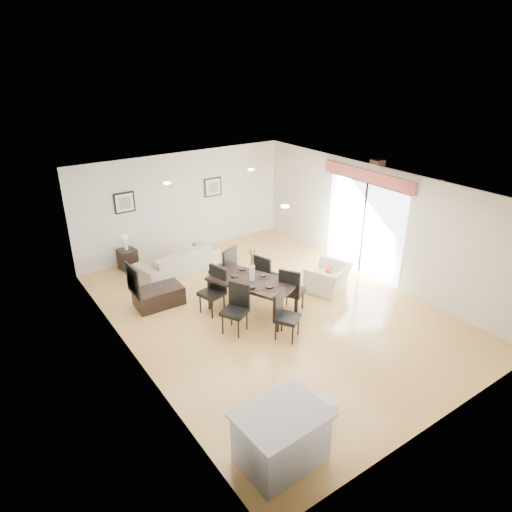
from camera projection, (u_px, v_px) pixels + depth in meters
ground at (271, 310)px, 9.74m from camera, size 8.00×8.00×0.00m
wall_back at (183, 203)px, 12.19m from camera, size 6.00×0.04×2.70m
wall_front at (448, 349)px, 6.19m from camera, size 6.00×0.04×2.70m
wall_left at (129, 293)px, 7.63m from camera, size 0.04×8.00×2.70m
wall_right at (375, 223)px, 10.75m from camera, size 0.04×8.00×2.70m
ceiling at (273, 187)px, 8.64m from camera, size 6.00×8.00×0.02m
sofa at (177, 260)px, 11.33m from camera, size 2.23×1.22×0.61m
armchair at (328, 278)px, 10.44m from camera, size 1.19×1.13×0.62m
courtyard_plant_a at (439, 243)px, 12.35m from camera, size 0.60×0.53×0.64m
courtyard_plant_b at (397, 222)px, 13.85m from camera, size 0.48×0.48×0.66m
dining_table at (252, 283)px, 9.42m from camera, size 1.53×1.99×0.74m
dining_chair_wnear at (237, 305)px, 8.83m from camera, size 0.61×0.61×1.00m
dining_chair_wfar at (215, 287)px, 9.49m from camera, size 0.55×0.55×1.00m
dining_chair_enear at (291, 288)px, 9.42m from camera, size 0.63×0.63×1.02m
dining_chair_efar at (265, 273)px, 10.12m from camera, size 0.55×0.55×0.98m
dining_chair_head at (283, 312)px, 8.61m from camera, size 0.60×0.60×0.97m
dining_chair_foot at (226, 267)px, 10.30m from camera, size 0.63×0.63×1.07m
vase at (252, 269)px, 9.28m from camera, size 0.83×1.30×0.68m
coffee_table at (159, 296)px, 9.87m from camera, size 1.02×0.63×0.40m
side_table at (128, 259)px, 11.49m from camera, size 0.45×0.45×0.53m
table_lamp at (125, 241)px, 11.28m from camera, size 0.19×0.19×0.37m
cushion at (328, 273)px, 10.25m from camera, size 0.27×0.21×0.27m
kitchen_island at (281, 437)px, 5.99m from camera, size 1.20×0.95×0.81m
bar_stool at (327, 404)px, 6.35m from camera, size 0.29×0.29×0.64m
framed_print_back_left at (124, 203)px, 11.22m from camera, size 0.52×0.04×0.52m
framed_print_back_right at (213, 187)px, 12.52m from camera, size 0.52×0.04×0.52m
framed_print_left_wall at (133, 281)px, 7.38m from camera, size 0.04×0.52×0.52m
sliding_door at (365, 207)px, 10.82m from camera, size 0.12×2.70×2.57m
courtyard at (425, 207)px, 13.21m from camera, size 6.00×6.00×2.00m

